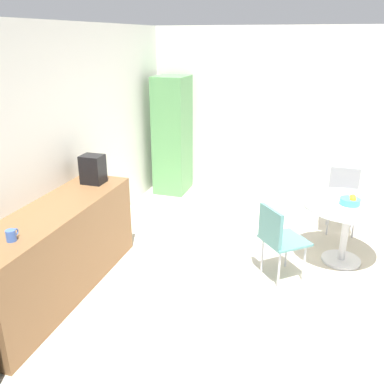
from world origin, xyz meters
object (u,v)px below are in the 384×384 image
(chair_gray, at_px, (343,192))
(fruit_bowl, at_px, (350,201))
(locker_cabinet, at_px, (172,136))
(round_table, at_px, (347,216))
(chair_teal, at_px, (277,235))
(coffee_maker, at_px, (93,169))
(mug_white, at_px, (11,235))

(chair_gray, bearing_deg, fruit_bowl, -178.98)
(locker_cabinet, bearing_deg, chair_gray, -105.40)
(round_table, relative_size, fruit_bowl, 4.59)
(round_table, relative_size, chair_gray, 1.21)
(chair_teal, bearing_deg, round_table, -49.55)
(round_table, bearing_deg, chair_teal, 130.45)
(fruit_bowl, bearing_deg, coffee_maker, 103.08)
(locker_cabinet, height_order, fruit_bowl, locker_cabinet)
(chair_teal, distance_m, mug_white, 2.53)
(locker_cabinet, distance_m, mug_white, 3.76)
(locker_cabinet, distance_m, chair_teal, 3.01)
(round_table, bearing_deg, coffee_maker, 103.67)
(chair_teal, bearing_deg, locker_cabinet, 41.08)
(round_table, distance_m, mug_white, 3.43)
(locker_cabinet, height_order, coffee_maker, locker_cabinet)
(round_table, bearing_deg, chair_gray, 0.58)
(chair_gray, height_order, mug_white, mug_white)
(chair_gray, distance_m, mug_white, 4.06)
(chair_gray, height_order, chair_teal, same)
(chair_teal, bearing_deg, mug_white, 127.43)
(locker_cabinet, height_order, chair_gray, locker_cabinet)
(locker_cabinet, relative_size, chair_teal, 2.26)
(round_table, height_order, chair_gray, chair_gray)
(chair_gray, bearing_deg, round_table, -179.42)
(mug_white, bearing_deg, chair_teal, -52.57)
(chair_teal, relative_size, mug_white, 6.43)
(fruit_bowl, height_order, coffee_maker, coffee_maker)
(coffee_maker, bearing_deg, chair_gray, -59.94)
(mug_white, bearing_deg, coffee_maker, 3.18)
(fruit_bowl, relative_size, mug_white, 1.70)
(locker_cabinet, relative_size, chair_gray, 2.26)
(chair_gray, bearing_deg, chair_teal, 155.51)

